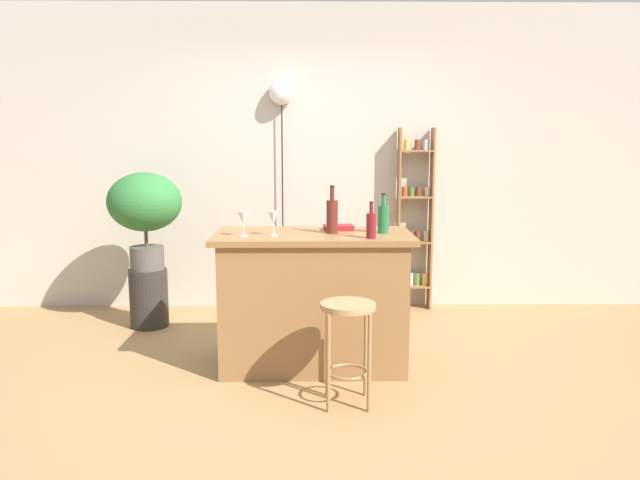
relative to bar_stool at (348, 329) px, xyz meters
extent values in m
plane|color=#A37A4C|center=(-0.20, 0.37, -0.46)|extent=(12.00, 12.00, 0.00)
cube|color=#BCB2A3|center=(-0.20, 2.32, 0.94)|extent=(6.40, 0.10, 2.80)
cube|color=olive|center=(-0.20, 0.67, -0.01)|extent=(1.25, 0.65, 0.90)
cube|color=olive|center=(-0.20, 0.67, 0.46)|extent=(1.35, 0.71, 0.04)
cylinder|color=#997047|center=(-0.12, -0.12, -0.17)|extent=(0.02, 0.02, 0.59)
cylinder|color=#997047|center=(0.12, -0.12, -0.17)|extent=(0.02, 0.02, 0.59)
cylinder|color=#997047|center=(-0.12, 0.12, -0.17)|extent=(0.02, 0.02, 0.59)
cylinder|color=#997047|center=(0.12, 0.12, -0.17)|extent=(0.02, 0.02, 0.59)
torus|color=#997047|center=(0.00, 0.00, -0.26)|extent=(0.25, 0.25, 0.02)
cylinder|color=tan|center=(0.00, 0.00, 0.14)|extent=(0.33, 0.33, 0.03)
cube|color=olive|center=(0.60, 2.17, 0.38)|extent=(0.02, 0.15, 1.69)
cube|color=olive|center=(0.90, 2.17, 0.38)|extent=(0.02, 0.15, 1.69)
cube|color=olive|center=(0.75, 2.17, -0.25)|extent=(0.29, 0.15, 0.02)
cylinder|color=gold|center=(0.65, 2.17, -0.19)|extent=(0.07, 0.07, 0.11)
cylinder|color=silver|center=(0.71, 2.18, -0.19)|extent=(0.07, 0.07, 0.11)
cylinder|color=#4C7033|center=(0.78, 2.18, -0.19)|extent=(0.07, 0.07, 0.11)
cylinder|color=gold|center=(0.86, 2.17, -0.19)|extent=(0.07, 0.07, 0.11)
cube|color=olive|center=(0.75, 2.17, 0.17)|extent=(0.29, 0.15, 0.02)
cylinder|color=#AD7A38|center=(0.63, 2.18, 0.23)|extent=(0.05, 0.05, 0.10)
cylinder|color=brown|center=(0.72, 2.17, 0.23)|extent=(0.05, 0.05, 0.10)
cylinder|color=brown|center=(0.78, 2.18, 0.23)|extent=(0.05, 0.05, 0.10)
cylinder|color=beige|center=(0.86, 2.17, 0.23)|extent=(0.05, 0.05, 0.10)
cube|color=olive|center=(0.75, 2.17, 0.59)|extent=(0.29, 0.15, 0.02)
cylinder|color=#994C23|center=(0.65, 2.17, 0.64)|extent=(0.05, 0.05, 0.08)
cylinder|color=#4C7033|center=(0.71, 2.17, 0.64)|extent=(0.05, 0.05, 0.08)
cylinder|color=brown|center=(0.78, 2.18, 0.64)|extent=(0.05, 0.05, 0.08)
cylinder|color=beige|center=(0.86, 2.17, 0.64)|extent=(0.05, 0.05, 0.08)
cube|color=olive|center=(0.75, 2.17, 1.01)|extent=(0.29, 0.15, 0.02)
cylinder|color=gold|center=(0.66, 2.18, 1.07)|extent=(0.05, 0.05, 0.09)
cylinder|color=brown|center=(0.76, 2.17, 1.07)|extent=(0.05, 0.05, 0.09)
cylinder|color=silver|center=(0.83, 2.16, 1.07)|extent=(0.05, 0.05, 0.09)
cylinder|color=#2D2823|center=(-1.60, 1.60, -0.21)|extent=(0.32, 0.32, 0.50)
cylinder|color=#514C47|center=(-1.60, 1.60, 0.13)|extent=(0.28, 0.28, 0.20)
cylinder|color=brown|center=(-1.60, 1.60, 0.31)|extent=(0.03, 0.03, 0.16)
ellipsoid|color=#2D7033|center=(-1.60, 1.60, 0.60)|extent=(0.61, 0.55, 0.49)
cylinder|color=#5B2319|center=(-0.07, 0.67, 0.59)|extent=(0.08, 0.08, 0.23)
cylinder|color=#5B2319|center=(-0.07, 0.67, 0.75)|extent=(0.03, 0.03, 0.09)
cylinder|color=black|center=(-0.07, 0.67, 0.80)|extent=(0.03, 0.03, 0.01)
cylinder|color=maroon|center=(0.17, 0.44, 0.56)|extent=(0.06, 0.06, 0.16)
cylinder|color=maroon|center=(0.17, 0.44, 0.67)|extent=(0.02, 0.02, 0.06)
cylinder|color=black|center=(0.17, 0.44, 0.71)|extent=(0.03, 0.03, 0.01)
cylinder|color=#236638|center=(0.28, 0.67, 0.57)|extent=(0.08, 0.08, 0.19)
cylinder|color=#236638|center=(0.28, 0.67, 0.70)|extent=(0.03, 0.03, 0.07)
cylinder|color=black|center=(0.28, 0.67, 0.74)|extent=(0.03, 0.03, 0.01)
cylinder|color=silver|center=(-0.66, 0.54, 0.48)|extent=(0.06, 0.06, 0.00)
cylinder|color=silver|center=(-0.66, 0.54, 0.52)|extent=(0.01, 0.01, 0.07)
cone|color=silver|center=(-0.66, 0.54, 0.60)|extent=(0.07, 0.07, 0.08)
cylinder|color=silver|center=(-0.47, 0.56, 0.48)|extent=(0.06, 0.06, 0.00)
cylinder|color=silver|center=(-0.47, 0.56, 0.52)|extent=(0.01, 0.01, 0.07)
cone|color=silver|center=(-0.47, 0.56, 0.60)|extent=(0.07, 0.07, 0.08)
cube|color=maroon|center=(-0.02, 0.83, 0.49)|extent=(0.22, 0.16, 0.03)
cylinder|color=black|center=(-0.48, 2.21, 0.54)|extent=(0.01, 0.01, 2.00)
sphere|color=white|center=(-0.48, 2.21, 1.54)|extent=(0.23, 0.23, 0.23)
camera|label=1|loc=(-0.22, -3.51, 1.09)|focal=34.62mm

